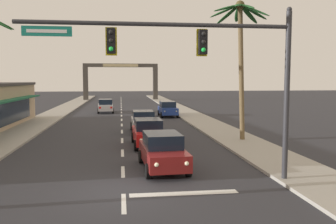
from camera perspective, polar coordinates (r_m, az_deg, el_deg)
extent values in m
plane|color=#2D2D33|center=(13.85, -7.09, -12.31)|extent=(220.00, 220.00, 0.00)
cube|color=#9E998E|center=(34.37, 5.76, -1.61)|extent=(3.20, 110.00, 0.14)
cube|color=#9E998E|center=(34.34, -20.50, -1.93)|extent=(3.20, 110.00, 0.14)
cube|color=silver|center=(12.55, -7.04, -14.18)|extent=(0.16, 2.00, 0.01)
cube|color=silver|center=(16.53, -7.17, -9.38)|extent=(0.16, 2.00, 0.01)
cube|color=silver|center=(20.58, -7.25, -6.46)|extent=(0.16, 2.00, 0.01)
cube|color=silver|center=(24.66, -7.30, -4.50)|extent=(0.16, 2.00, 0.01)
cube|color=silver|center=(28.77, -7.33, -3.10)|extent=(0.16, 2.00, 0.01)
cube|color=silver|center=(32.89, -7.36, -2.05)|extent=(0.16, 2.00, 0.01)
cube|color=silver|center=(37.02, -7.38, -1.24)|extent=(0.16, 2.00, 0.01)
cube|color=silver|center=(41.15, -7.40, -0.59)|extent=(0.16, 2.00, 0.01)
cube|color=silver|center=(45.29, -7.41, -0.05)|extent=(0.16, 2.00, 0.01)
cube|color=silver|center=(49.43, -7.42, 0.39)|extent=(0.16, 2.00, 0.01)
cube|color=silver|center=(53.57, -7.43, 0.77)|extent=(0.16, 2.00, 0.01)
cube|color=silver|center=(57.72, -7.44, 1.09)|extent=(0.16, 2.00, 0.01)
cube|color=silver|center=(61.87, -7.45, 1.37)|extent=(0.16, 2.00, 0.01)
cube|color=silver|center=(66.01, -7.45, 1.61)|extent=(0.16, 2.00, 0.01)
cube|color=silver|center=(70.16, -7.46, 1.82)|extent=(0.16, 2.00, 0.01)
cube|color=silver|center=(74.31, -7.46, 2.01)|extent=(0.16, 2.00, 0.01)
cube|color=silver|center=(78.47, -7.47, 2.18)|extent=(0.16, 2.00, 0.01)
cube|color=silver|center=(82.62, -7.47, 2.34)|extent=(0.16, 2.00, 0.01)
cube|color=silver|center=(13.47, 2.57, -12.77)|extent=(4.00, 0.44, 0.01)
cylinder|color=#2D2D33|center=(15.11, 18.33, 2.12)|extent=(0.22, 0.22, 6.83)
cylinder|color=#2D2D33|center=(13.80, -1.66, 13.75)|extent=(10.36, 0.16, 0.16)
sphere|color=#2D2D33|center=(15.33, 18.72, 15.19)|extent=(0.20, 0.20, 0.20)
cube|color=black|center=(13.98, 5.55, 10.98)|extent=(0.32, 0.26, 0.92)
sphere|color=black|center=(13.88, 5.69, 12.27)|extent=(0.17, 0.17, 0.17)
sphere|color=black|center=(13.85, 5.68, 11.03)|extent=(0.17, 0.17, 0.17)
sphere|color=#1EE54C|center=(13.82, 5.67, 9.80)|extent=(0.17, 0.17, 0.17)
cube|color=yellow|center=(14.14, 5.39, 10.92)|extent=(0.42, 0.03, 1.04)
cube|color=black|center=(13.63, -9.02, 11.09)|extent=(0.32, 0.26, 0.92)
sphere|color=black|center=(13.53, -9.06, 12.41)|extent=(0.17, 0.17, 0.17)
sphere|color=black|center=(13.49, -9.04, 11.15)|extent=(0.17, 0.17, 0.17)
sphere|color=#1EE54C|center=(13.47, -9.02, 9.88)|extent=(0.17, 0.17, 0.17)
cube|color=yellow|center=(13.80, -9.00, 11.02)|extent=(0.42, 0.03, 1.04)
cube|color=#147A6B|center=(13.93, -18.68, 12.07)|extent=(1.76, 0.05, 0.36)
cube|color=white|center=(13.91, -18.70, 12.09)|extent=(1.41, 0.01, 0.12)
cube|color=maroon|center=(16.67, -0.82, -6.83)|extent=(1.97, 4.38, 0.72)
cube|color=black|center=(16.68, -0.90, -4.44)|extent=(1.71, 2.28, 0.64)
cylinder|color=black|center=(15.56, 3.24, -9.07)|extent=(0.25, 0.65, 0.64)
cylinder|color=black|center=(15.26, -3.16, -9.36)|extent=(0.25, 0.65, 0.64)
cylinder|color=black|center=(18.26, 1.13, -6.91)|extent=(0.25, 0.65, 0.64)
cylinder|color=black|center=(18.00, -4.30, -7.10)|extent=(0.25, 0.65, 0.64)
sphere|color=#F9EFC6|center=(14.69, 3.01, -8.17)|extent=(0.18, 0.18, 0.18)
sphere|color=#F9EFC6|center=(14.46, -1.83, -8.38)|extent=(0.18, 0.18, 0.18)
cube|color=red|center=(18.85, 0.08, -5.10)|extent=(0.24, 0.07, 0.20)
cube|color=red|center=(18.66, -3.93, -5.22)|extent=(0.24, 0.07, 0.20)
cube|color=red|center=(22.41, -3.14, -3.71)|extent=(1.86, 4.34, 0.72)
cube|color=black|center=(22.46, -3.19, -1.93)|extent=(1.65, 2.24, 0.64)
cylinder|color=black|center=(21.18, -0.43, -5.21)|extent=(0.23, 0.64, 0.64)
cylinder|color=black|center=(21.01, -5.11, -5.32)|extent=(0.23, 0.64, 0.64)
cylinder|color=black|center=(23.95, -1.42, -3.99)|extent=(0.23, 0.64, 0.64)
cylinder|color=black|center=(23.80, -5.55, -4.07)|extent=(0.23, 0.64, 0.64)
sphere|color=#F9EFC6|center=(20.34, -0.79, -4.39)|extent=(0.18, 0.18, 0.18)
sphere|color=#F9EFC6|center=(20.21, -4.29, -4.47)|extent=(0.18, 0.18, 0.18)
cube|color=red|center=(24.59, -2.11, -2.66)|extent=(0.24, 0.07, 0.20)
cube|color=red|center=(24.47, -5.19, -2.72)|extent=(0.24, 0.07, 0.20)
cube|color=silver|center=(28.23, -3.93, -1.85)|extent=(1.78, 4.31, 0.72)
cube|color=black|center=(28.30, -3.96, -0.45)|extent=(1.61, 2.21, 0.64)
cylinder|color=black|center=(26.94, -1.89, -2.95)|extent=(0.22, 0.64, 0.64)
cylinder|color=black|center=(26.82, -5.56, -3.01)|extent=(0.22, 0.64, 0.64)
cylinder|color=black|center=(29.74, -2.45, -2.18)|extent=(0.22, 0.64, 0.64)
cylinder|color=black|center=(29.63, -5.77, -2.23)|extent=(0.22, 0.64, 0.64)
sphere|color=#F9EFC6|center=(26.12, -2.25, -2.24)|extent=(0.18, 0.18, 0.18)
sphere|color=#F9EFC6|center=(26.03, -4.97, -2.28)|extent=(0.18, 0.18, 0.18)
cube|color=red|center=(30.40, -2.96, -1.14)|extent=(0.24, 0.06, 0.20)
cube|color=red|center=(30.32, -5.45, -1.18)|extent=(0.24, 0.06, 0.20)
cube|color=silver|center=(45.28, -9.89, 0.77)|extent=(1.96, 4.38, 0.72)
cube|color=black|center=(45.09, -9.91, 1.62)|extent=(1.70, 2.27, 0.64)
cylinder|color=black|center=(46.73, -10.96, 0.45)|extent=(0.25, 0.65, 0.64)
cylinder|color=black|center=(46.74, -8.84, 0.48)|extent=(0.25, 0.65, 0.64)
cylinder|color=black|center=(43.90, -11.00, 0.14)|extent=(0.25, 0.65, 0.64)
cylinder|color=black|center=(43.91, -8.75, 0.18)|extent=(0.25, 0.65, 0.64)
sphere|color=#B2B2AD|center=(47.44, -10.66, 1.06)|extent=(0.18, 0.18, 0.18)
sphere|color=#B2B2AD|center=(47.45, -9.16, 1.08)|extent=(0.18, 0.18, 0.18)
cube|color=red|center=(43.12, -10.76, 0.67)|extent=(0.24, 0.07, 0.20)
cube|color=red|center=(43.13, -9.00, 0.70)|extent=(0.24, 0.07, 0.20)
cube|color=navy|center=(39.99, -0.04, 0.26)|extent=(1.79, 4.31, 0.72)
cube|color=black|center=(40.08, -0.07, 1.25)|extent=(1.62, 2.21, 0.64)
cylinder|color=black|center=(38.75, 1.52, -0.43)|extent=(0.22, 0.64, 0.64)
cylinder|color=black|center=(38.51, -1.02, -0.47)|extent=(0.22, 0.64, 0.64)
cylinder|color=black|center=(41.54, 0.87, -0.05)|extent=(0.22, 0.64, 0.64)
cylinder|color=black|center=(41.31, -1.49, -0.08)|extent=(0.22, 0.64, 0.64)
sphere|color=#B2B2AD|center=(37.93, 1.34, 0.11)|extent=(0.18, 0.18, 0.18)
sphere|color=#B2B2AD|center=(37.75, -0.51, 0.09)|extent=(0.18, 0.18, 0.18)
cube|color=red|center=(42.20, 0.45, 0.66)|extent=(0.24, 0.06, 0.20)
cube|color=red|center=(42.03, -1.33, 0.64)|extent=(0.24, 0.06, 0.20)
cylinder|color=brown|center=(24.28, 11.56, 5.81)|extent=(0.65, 0.32, 8.90)
ellipsoid|color=#1E5123|center=(25.01, 13.43, 15.19)|extent=(1.99, 0.57, 1.02)
ellipsoid|color=#1E5123|center=(25.31, 12.70, 14.92)|extent=(1.82, 1.36, 1.16)
ellipsoid|color=#1E5123|center=(25.57, 11.07, 15.11)|extent=(0.78, 2.04, 0.94)
ellipsoid|color=#1E5123|center=(25.01, 9.49, 14.99)|extent=(1.57, 1.61, 1.25)
ellipsoid|color=#1E5123|center=(24.52, 9.03, 15.58)|extent=(2.04, 0.77, 0.94)
ellipsoid|color=#1E5123|center=(24.07, 9.36, 16.03)|extent=(2.08, 1.01, 0.73)
ellipsoid|color=#1E5123|center=(23.65, 11.10, 16.32)|extent=(1.23, 2.06, 0.62)
ellipsoid|color=#1E5123|center=(23.74, 12.42, 16.09)|extent=(0.61, 2.08, 0.75)
ellipsoid|color=#1E5123|center=(24.38, 13.61, 15.46)|extent=(1.85, 1.44, 1.01)
sphere|color=#4C4223|center=(24.69, 11.38, 16.30)|extent=(0.60, 0.60, 0.60)
cube|color=#195B3D|center=(28.32, -25.20, 1.41)|extent=(1.00, 21.39, 0.12)
cube|color=#423D38|center=(71.39, -12.96, 4.39)|extent=(0.90, 0.90, 6.47)
cube|color=#423D38|center=(71.40, -2.03, 4.52)|extent=(0.90, 0.90, 6.47)
cube|color=#423D38|center=(71.11, -7.53, 7.36)|extent=(14.46, 0.60, 0.70)
cube|color=tan|center=(70.79, -7.53, 7.37)|extent=(6.78, 0.08, 0.56)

